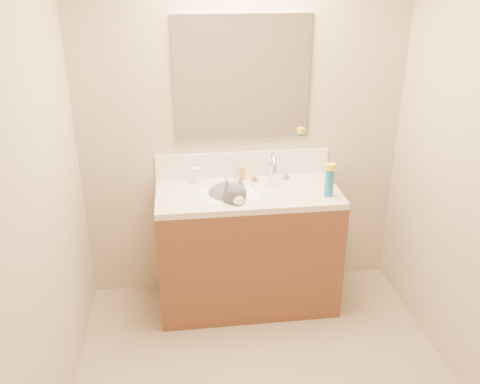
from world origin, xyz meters
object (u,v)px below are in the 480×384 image
object	(u,v)px
basin	(230,204)
amber_bottle	(243,173)
spray_can	(329,184)
pill_bottle	(195,175)
faucet	(272,170)
silver_jar	(238,176)
cat	(229,198)
vanity_cabinet	(248,251)

from	to	relation	value
basin	amber_bottle	xyz separation A→B (m)	(0.11, 0.24, 0.12)
basin	amber_bottle	bearing A→B (deg)	64.74
basin	spray_can	bearing A→B (deg)	-9.65
pill_bottle	spray_can	size ratio (longest dim) A/B	0.68
faucet	silver_jar	distance (m)	0.24
basin	silver_jar	xyz separation A→B (m)	(0.08, 0.23, 0.10)
faucet	cat	distance (m)	0.37
amber_bottle	spray_can	size ratio (longest dim) A/B	0.56
cat	spray_can	world-z (taller)	cat
faucet	cat	xyz separation A→B (m)	(-0.31, -0.17, -0.12)
silver_jar	pill_bottle	bearing A→B (deg)	-178.27
faucet	cat	bearing A→B (deg)	-151.94
vanity_cabinet	amber_bottle	size ratio (longest dim) A/B	13.28
basin	pill_bottle	world-z (taller)	pill_bottle
faucet	silver_jar	bearing A→B (deg)	164.39
cat	pill_bottle	world-z (taller)	cat
cat	pill_bottle	xyz separation A→B (m)	(-0.21, 0.22, 0.09)
pill_bottle	cat	bearing A→B (deg)	-46.41
basin	spray_can	distance (m)	0.65
cat	amber_bottle	world-z (taller)	cat
faucet	spray_can	size ratio (longest dim) A/B	1.75
vanity_cabinet	amber_bottle	xyz separation A→B (m)	(-0.01, 0.21, 0.50)
cat	spray_can	bearing A→B (deg)	-23.46
silver_jar	spray_can	size ratio (longest dim) A/B	0.34
faucet	pill_bottle	bearing A→B (deg)	174.21
vanity_cabinet	spray_can	bearing A→B (deg)	-15.15
vanity_cabinet	basin	distance (m)	0.40
vanity_cabinet	spray_can	world-z (taller)	spray_can
pill_bottle	silver_jar	distance (m)	0.30
pill_bottle	spray_can	distance (m)	0.90
vanity_cabinet	cat	xyz separation A→B (m)	(-0.13, -0.03, 0.42)
silver_jar	spray_can	distance (m)	0.64
faucet	pill_bottle	size ratio (longest dim) A/B	2.56
basin	spray_can	size ratio (longest dim) A/B	2.81
vanity_cabinet	amber_bottle	bearing A→B (deg)	91.92
spray_can	silver_jar	bearing A→B (deg)	148.24
basin	faucet	xyz separation A→B (m)	(0.30, 0.17, 0.16)
amber_bottle	pill_bottle	bearing A→B (deg)	-176.53
vanity_cabinet	cat	distance (m)	0.44
faucet	amber_bottle	size ratio (longest dim) A/B	3.10
vanity_cabinet	amber_bottle	distance (m)	0.54
vanity_cabinet	silver_jar	world-z (taller)	silver_jar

